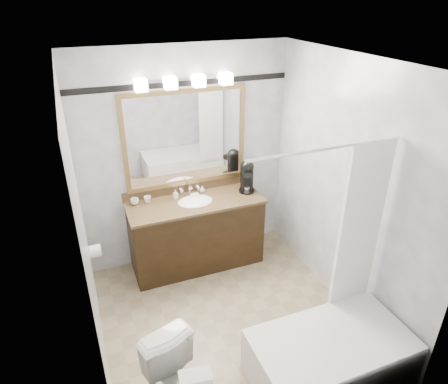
# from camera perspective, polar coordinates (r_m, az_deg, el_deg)

# --- Properties ---
(room) EXTENTS (2.42, 2.62, 2.52)m
(room) POSITION_cam_1_polar(r_m,az_deg,el_deg) (3.46, 0.82, -2.89)
(room) COLOR gray
(room) RESTS_ON ground
(vanity) EXTENTS (1.53, 0.58, 0.97)m
(vanity) POSITION_cam_1_polar(r_m,az_deg,el_deg) (4.70, -3.99, -5.68)
(vanity) COLOR black
(vanity) RESTS_ON ground
(mirror) EXTENTS (1.40, 0.04, 1.10)m
(mirror) POSITION_cam_1_polar(r_m,az_deg,el_deg) (4.46, -5.49, 7.60)
(mirror) COLOR #9B7846
(mirror) RESTS_ON room
(vanity_light_bar) EXTENTS (1.02, 0.14, 0.12)m
(vanity_light_bar) POSITION_cam_1_polar(r_m,az_deg,el_deg) (4.24, -5.65, 15.46)
(vanity_light_bar) COLOR silver
(vanity_light_bar) RESTS_ON room
(accent_stripe) EXTENTS (2.40, 0.01, 0.06)m
(accent_stripe) POSITION_cam_1_polar(r_m,az_deg,el_deg) (4.31, -5.89, 15.19)
(accent_stripe) COLOR black
(accent_stripe) RESTS_ON room
(bathtub) EXTENTS (1.30, 0.75, 1.96)m
(bathtub) POSITION_cam_1_polar(r_m,az_deg,el_deg) (3.69, 15.05, -21.02)
(bathtub) COLOR white
(bathtub) RESTS_ON ground
(tp_roll) EXTENTS (0.11, 0.12, 0.12)m
(tp_roll) POSITION_cam_1_polar(r_m,az_deg,el_deg) (4.12, -17.93, -8.02)
(tp_roll) COLOR white
(tp_roll) RESTS_ON room
(tissue_box) EXTENTS (0.23, 0.15, 0.09)m
(tissue_box) POSITION_cam_1_polar(r_m,az_deg,el_deg) (2.78, -4.07, -25.13)
(tissue_box) COLOR white
(tissue_box) RESTS_ON toilet
(coffee_maker) EXTENTS (0.20, 0.24, 0.37)m
(coffee_maker) POSITION_cam_1_polar(r_m,az_deg,el_deg) (4.66, 3.29, 2.44)
(coffee_maker) COLOR black
(coffee_maker) RESTS_ON vanity
(cup_left) EXTENTS (0.12, 0.12, 0.07)m
(cup_left) POSITION_cam_1_polar(r_m,az_deg,el_deg) (4.51, -12.64, -1.30)
(cup_left) COLOR white
(cup_left) RESTS_ON vanity
(cup_right) EXTENTS (0.08, 0.08, 0.07)m
(cup_right) POSITION_cam_1_polar(r_m,az_deg,el_deg) (4.51, -10.86, -1.06)
(cup_right) COLOR white
(cup_right) RESTS_ON vanity
(soap_bottle_a) EXTENTS (0.05, 0.05, 0.10)m
(soap_bottle_a) POSITION_cam_1_polar(r_m,az_deg,el_deg) (4.54, -6.94, -0.34)
(soap_bottle_a) COLOR white
(soap_bottle_a) RESTS_ON vanity
(soap_bottle_b) EXTENTS (0.08, 0.08, 0.08)m
(soap_bottle_b) POSITION_cam_1_polar(r_m,az_deg,el_deg) (4.66, -3.14, 0.40)
(soap_bottle_b) COLOR white
(soap_bottle_b) RESTS_ON vanity
(soap_bar) EXTENTS (0.09, 0.06, 0.03)m
(soap_bar) POSITION_cam_1_polar(r_m,az_deg,el_deg) (4.59, -4.23, -0.42)
(soap_bar) COLOR beige
(soap_bar) RESTS_ON vanity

